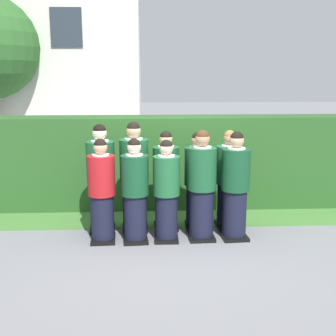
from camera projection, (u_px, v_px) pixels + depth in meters
ground_plane at (169, 239)px, 6.76m from camera, size 60.00×60.00×0.00m
student_in_red_blazer at (102, 193)px, 6.55m from camera, size 0.40×0.50×1.55m
student_front_row_1 at (135, 193)px, 6.55m from camera, size 0.40×0.47×1.55m
student_front_row_2 at (166, 193)px, 6.59m from camera, size 0.40×0.44×1.53m
student_front_row_3 at (202, 188)px, 6.65m from camera, size 0.43×0.53×1.66m
student_front_row_4 at (235, 188)px, 6.67m from camera, size 0.43×0.50×1.64m
student_rear_row_0 at (101, 181)px, 6.98m from camera, size 0.44×0.55×1.71m
student_rear_row_1 at (134, 179)px, 7.03m from camera, size 0.45×0.51×1.74m
student_rear_row_2 at (166, 183)px, 7.08m from camera, size 0.41×0.48×1.59m
student_rear_row_3 at (197, 183)px, 7.11m from camera, size 0.41×0.49×1.57m
student_rear_row_4 at (229, 182)px, 7.14m from camera, size 0.41×0.51×1.59m
hedge at (164, 162)px, 8.27m from camera, size 7.72×0.70×1.69m
school_building_main at (26, 18)px, 14.61m from camera, size 7.90×4.65×8.22m
lawn_strip at (166, 219)px, 7.67m from camera, size 7.72×0.90×0.01m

